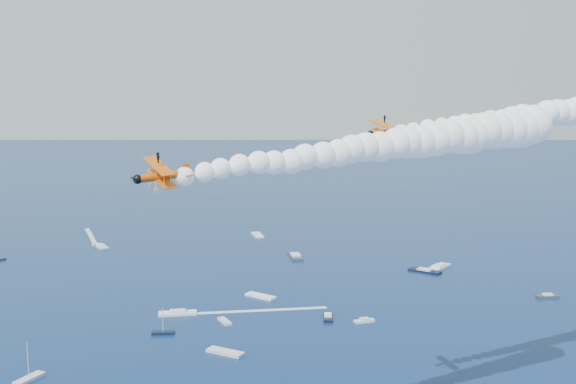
{
  "coord_description": "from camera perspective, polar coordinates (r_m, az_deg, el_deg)",
  "views": [
    {
      "loc": [
        0.26,
        -86.96,
        61.03
      ],
      "look_at": [
        -3.6,
        10.14,
        47.39
      ],
      "focal_mm": 41.47,
      "sensor_mm": 36.0,
      "label": 1
    }
  ],
  "objects": [
    {
      "name": "spectator_boats",
      "position": [
        211.8,
        0.13,
        -8.66
      ],
      "size": [
        234.04,
        199.33,
        0.7
      ],
      "color": "white",
      "rests_on": "ground"
    },
    {
      "name": "smoke_trail_trail",
      "position": [
        102.15,
        8.01,
        3.86
      ],
      "size": [
        71.75,
        63.12,
        12.14
      ],
      "primitive_type": null,
      "rotation": [
        0.0,
        0.0,
        3.66
      ],
      "color": "white"
    },
    {
      "name": "boat_wakes",
      "position": [
        248.23,
        2.54,
        -6.25
      ],
      "size": [
        240.04,
        124.52,
        0.04
      ],
      "color": "white",
      "rests_on": "ground"
    },
    {
      "name": "biplane_trail",
      "position": [
        87.2,
        -10.67,
        1.36
      ],
      "size": [
        11.01,
        12.0,
        7.19
      ],
      "primitive_type": null,
      "rotation": [
        -0.19,
        0.07,
        3.66
      ],
      "color": "#D85104"
    },
    {
      "name": "smoke_trail_lead",
      "position": [
        131.88,
        21.21,
        6.25
      ],
      "size": [
        71.57,
        58.46,
        12.14
      ],
      "primitive_type": null,
      "rotation": [
        0.0,
        0.0,
        3.6
      ],
      "color": "white"
    },
    {
      "name": "biplane_lead",
      "position": [
        110.54,
        8.43,
        5.1
      ],
      "size": [
        9.57,
        10.59,
        6.48
      ],
      "primitive_type": null,
      "rotation": [
        -0.2,
        0.07,
        3.6
      ],
      "color": "#F95D05"
    }
  ]
}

